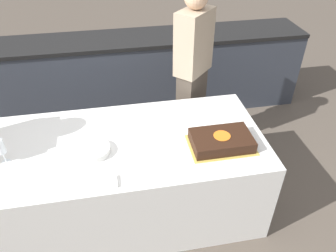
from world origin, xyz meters
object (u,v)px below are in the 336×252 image
object	(u,v)px
cake	(221,141)
wine_glass	(0,147)
plate_stack	(93,150)
person_cutting_cake	(192,75)

from	to	relation	value
cake	wine_glass	xyz separation A→B (m)	(-1.50, 0.10, 0.09)
plate_stack	wine_glass	xyz separation A→B (m)	(-0.59, 0.01, 0.11)
wine_glass	person_cutting_cake	xyz separation A→B (m)	(1.50, 0.78, -0.02)
cake	person_cutting_cake	distance (m)	0.88
wine_glass	plate_stack	bearing A→B (deg)	-0.86
plate_stack	wine_glass	bearing A→B (deg)	179.14
plate_stack	person_cutting_cake	size ratio (longest dim) A/B	0.15
plate_stack	person_cutting_cake	world-z (taller)	person_cutting_cake
wine_glass	person_cutting_cake	bearing A→B (deg)	27.67
wine_glass	person_cutting_cake	size ratio (longest dim) A/B	0.12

